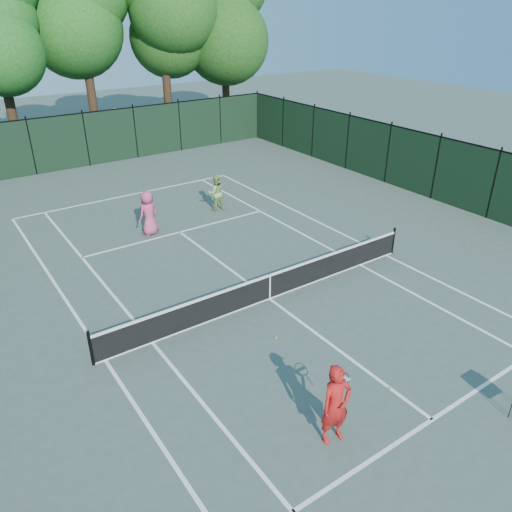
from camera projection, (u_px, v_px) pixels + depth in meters
ground at (270, 299)px, 16.22m from camera, size 90.00×90.00×0.00m
sideline_doubles_left at (105, 360)px, 13.44m from camera, size 0.10×23.77×0.01m
sideline_doubles_right at (386, 255)px, 18.99m from camera, size 0.10×23.77×0.01m
sideline_singles_left at (152, 343)px, 14.13m from camera, size 0.10×23.77×0.01m
sideline_singles_right at (360, 265)px, 18.30m from camera, size 0.10×23.77×0.01m
baseline_far at (130, 195)px, 24.92m from camera, size 10.97×0.10×0.01m
service_line_near at (432, 420)px, 11.53m from camera, size 8.23×0.10×0.01m
service_line_far at (180, 232)px, 20.90m from camera, size 8.23×0.10×0.01m
center_service_line at (270, 299)px, 16.22m from camera, size 0.10×12.80×0.01m
tennis_net at (270, 286)px, 16.00m from camera, size 11.69×0.09×1.06m
fence_far at (86, 140)px, 28.72m from camera, size 24.00×0.05×3.00m
fence_right at (494, 186)px, 21.61m from camera, size 0.05×36.00×3.00m
tree_4 at (161, 10)px, 31.87m from camera, size 6.20×6.20×12.97m
tree_5 at (224, 16)px, 34.97m from camera, size 5.80×5.80×12.23m
coach at (336, 405)px, 10.60m from camera, size 1.03×0.62×1.96m
player_pink at (149, 213)px, 20.34m from camera, size 1.04×0.84×1.85m
player_green at (216, 192)px, 22.77m from camera, size 0.92×0.77×1.69m
loose_ball_near_cart at (391, 388)px, 12.42m from camera, size 0.07×0.07×0.07m
loose_ball_midcourt at (276, 338)px, 14.29m from camera, size 0.07×0.07×0.07m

